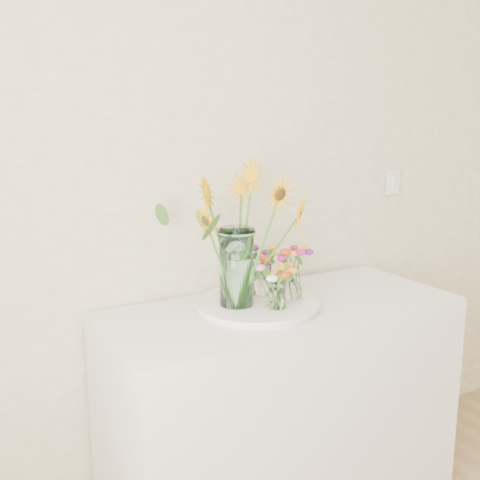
{
  "coord_description": "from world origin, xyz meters",
  "views": [
    {
      "loc": [
        -1.48,
        0.08,
        1.65
      ],
      "look_at": [
        -0.39,
        1.97,
        1.17
      ],
      "focal_mm": 45.0,
      "sensor_mm": 36.0,
      "label": 1
    }
  ],
  "objects_px": {
    "small_vase_b": "(291,283)",
    "small_vase_c": "(262,279)",
    "counter": "(281,411)",
    "tray": "(257,306)",
    "small_vase_a": "(277,295)",
    "mason_jar": "(236,267)"
  },
  "relations": [
    {
      "from": "counter",
      "to": "small_vase_c",
      "type": "height_order",
      "value": "small_vase_c"
    },
    {
      "from": "mason_jar",
      "to": "small_vase_a",
      "type": "height_order",
      "value": "mason_jar"
    },
    {
      "from": "mason_jar",
      "to": "small_vase_a",
      "type": "distance_m",
      "value": 0.18
    },
    {
      "from": "tray",
      "to": "small_vase_c",
      "type": "bearing_deg",
      "value": 48.28
    },
    {
      "from": "small_vase_a",
      "to": "small_vase_c",
      "type": "bearing_deg",
      "value": 75.43
    },
    {
      "from": "counter",
      "to": "small_vase_c",
      "type": "xyz_separation_m",
      "value": [
        -0.04,
        0.09,
        0.54
      ]
    },
    {
      "from": "small_vase_a",
      "to": "small_vase_b",
      "type": "xyz_separation_m",
      "value": [
        0.11,
        0.07,
        0.01
      ]
    },
    {
      "from": "tray",
      "to": "mason_jar",
      "type": "xyz_separation_m",
      "value": [
        -0.08,
        0.01,
        0.16
      ]
    },
    {
      "from": "mason_jar",
      "to": "small_vase_a",
      "type": "xyz_separation_m",
      "value": [
        0.11,
        -0.11,
        -0.1
      ]
    },
    {
      "from": "small_vase_b",
      "to": "small_vase_c",
      "type": "xyz_separation_m",
      "value": [
        -0.06,
        0.11,
        -0.0
      ]
    },
    {
      "from": "counter",
      "to": "small_vase_a",
      "type": "bearing_deg",
      "value": -134.05
    },
    {
      "from": "small_vase_c",
      "to": "tray",
      "type": "bearing_deg",
      "value": -131.72
    },
    {
      "from": "tray",
      "to": "mason_jar",
      "type": "bearing_deg",
      "value": 173.29
    },
    {
      "from": "mason_jar",
      "to": "tray",
      "type": "bearing_deg",
      "value": -6.71
    },
    {
      "from": "mason_jar",
      "to": "small_vase_c",
      "type": "height_order",
      "value": "mason_jar"
    },
    {
      "from": "tray",
      "to": "mason_jar",
      "type": "relative_size",
      "value": 1.51
    },
    {
      "from": "tray",
      "to": "small_vase_b",
      "type": "height_order",
      "value": "small_vase_b"
    },
    {
      "from": "tray",
      "to": "small_vase_b",
      "type": "bearing_deg",
      "value": -11.09
    },
    {
      "from": "tray",
      "to": "small_vase_c",
      "type": "relative_size",
      "value": 3.52
    },
    {
      "from": "counter",
      "to": "small_vase_a",
      "type": "xyz_separation_m",
      "value": [
        -0.08,
        -0.09,
        0.53
      ]
    },
    {
      "from": "counter",
      "to": "mason_jar",
      "type": "height_order",
      "value": "mason_jar"
    },
    {
      "from": "small_vase_c",
      "to": "counter",
      "type": "bearing_deg",
      "value": -67.67
    }
  ]
}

